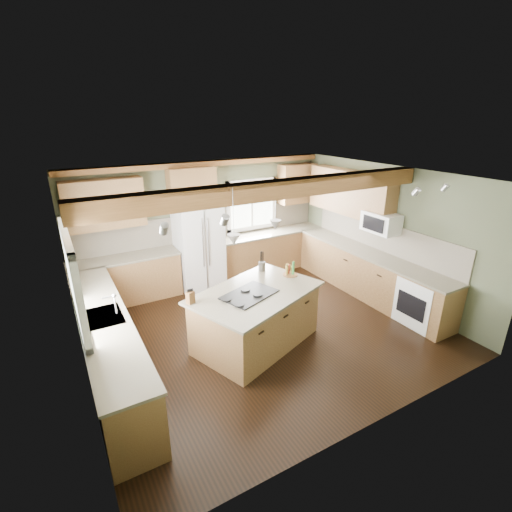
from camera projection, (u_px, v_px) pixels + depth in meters
floor at (263, 327)px, 6.46m from camera, size 5.60×5.60×0.00m
ceiling at (264, 177)px, 5.53m from camera, size 5.60×5.60×0.00m
wall_back at (204, 222)px, 8.02m from camera, size 5.60×0.00×5.60m
wall_left at (74, 298)px, 4.70m from camera, size 0.00×5.00×5.00m
wall_right at (385, 233)px, 7.29m from camera, size 0.00×5.00×5.00m
ceiling_beam at (275, 190)px, 5.31m from camera, size 5.55×0.26×0.26m
soffit_trim at (203, 164)px, 7.50m from camera, size 5.55×0.20×0.10m
backsplash_back at (205, 226)px, 8.04m from camera, size 5.58×0.03×0.58m
backsplash_right at (382, 236)px, 7.35m from camera, size 0.03×3.70×0.58m
base_cab_back_left at (127, 280)px, 7.26m from camera, size 2.02×0.60×0.88m
counter_back_left at (124, 258)px, 7.10m from camera, size 2.06×0.64×0.04m
base_cab_back_right at (270, 251)px, 8.78m from camera, size 2.62×0.60×0.88m
counter_back_right at (270, 233)px, 8.61m from camera, size 2.66×0.64×0.04m
base_cab_left at (108, 346)px, 5.19m from camera, size 0.60×3.70×0.88m
counter_left at (103, 318)px, 5.03m from camera, size 0.64×3.74×0.04m
base_cab_right at (368, 275)px, 7.50m from camera, size 0.60×3.70×0.88m
counter_right at (370, 253)px, 7.33m from camera, size 0.64×3.74×0.04m
upper_cab_back_left at (104, 204)px, 6.73m from camera, size 1.40×0.35×0.90m
upper_cab_over_fridge at (192, 185)px, 7.44m from camera, size 0.96×0.35×0.70m
upper_cab_right at (350, 193)px, 7.70m from camera, size 0.35×2.20×0.90m
upper_cab_back_corner at (297, 184)px, 8.71m from camera, size 0.90×0.35×0.90m
window_left at (72, 278)px, 4.66m from camera, size 0.04×1.60×1.05m
window_back at (251, 204)px, 8.45m from camera, size 1.10×0.04×1.00m
sink at (103, 317)px, 5.02m from camera, size 0.50×0.65×0.03m
faucet at (115, 305)px, 5.05m from camera, size 0.02×0.02×0.28m
dishwasher at (129, 406)px, 4.15m from camera, size 0.60×0.60×0.84m
oven at (422, 302)px, 6.44m from camera, size 0.60×0.72×0.84m
microwave at (381, 222)px, 7.06m from camera, size 0.40×0.70×0.38m
pendant_left at (234, 240)px, 5.04m from camera, size 0.18×0.18×0.16m
pendant_right at (275, 225)px, 5.71m from camera, size 0.18×0.18×0.16m
refrigerator at (199, 246)px, 7.72m from camera, size 0.90×0.74×1.80m
island at (256, 318)px, 5.90m from camera, size 2.15×1.72×0.88m
island_top at (256, 293)px, 5.73m from camera, size 2.31×1.88×0.04m
cooktop at (249, 294)px, 5.61m from camera, size 0.95×0.79×0.02m
knife_block at (190, 297)px, 5.34m from camera, size 0.13×0.12×0.18m
utensil_crock at (262, 266)px, 6.46m from camera, size 0.15×0.15×0.16m
bottle_tray at (290, 269)px, 6.26m from camera, size 0.34×0.34×0.23m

